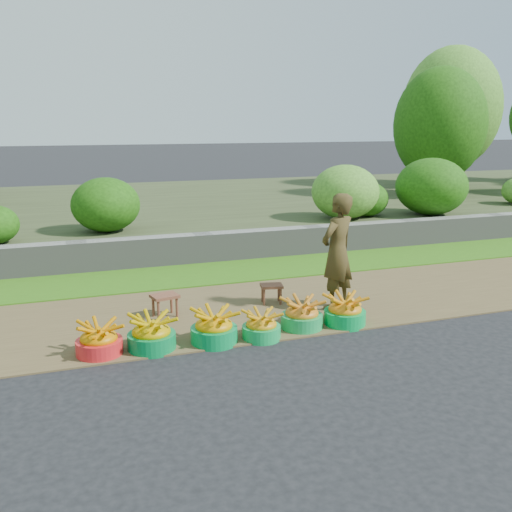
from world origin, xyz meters
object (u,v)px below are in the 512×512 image
object	(u,v)px
basin_c	(214,328)
basin_d	(261,327)
basin_b	(151,335)
basin_e	(302,315)
basin_a	(99,341)
vendor_woman	(337,252)
stool_left	(165,299)
basin_f	(345,312)
stool_right	(271,288)

from	to	relation	value
basin_c	basin_d	distance (m)	0.58
basin_b	basin_d	distance (m)	1.31
basin_e	basin_a	bearing A→B (deg)	-179.47
basin_c	basin_e	size ratio (longest dim) A/B	1.05
basin_c	basin_e	distance (m)	1.18
vendor_woman	basin_a	bearing A→B (deg)	-17.39
stool_left	vendor_woman	xyz separation A→B (m)	(2.32, -0.43, 0.57)
stool_left	basin_a	bearing A→B (deg)	-132.67
basin_d	basin_f	bearing A→B (deg)	4.78
basin_d	basin_e	bearing A→B (deg)	14.51
basin_a	basin_f	distance (m)	3.06
stool_left	stool_right	xyz separation A→B (m)	(1.55, 0.07, -0.02)
basin_e	stool_right	distance (m)	1.05
basin_f	stool_left	bearing A→B (deg)	154.02
basin_b	vendor_woman	xyz separation A→B (m)	(2.66, 0.60, 0.64)
basin_d	basin_b	bearing A→B (deg)	175.58
basin_e	basin_f	size ratio (longest dim) A/B	0.99
basin_f	stool_right	distance (m)	1.26
basin_f	vendor_woman	world-z (taller)	vendor_woman
basin_a	basin_b	distance (m)	0.58
basin_a	stool_right	size ratio (longest dim) A/B	1.47
stool_left	stool_right	bearing A→B (deg)	2.53
stool_left	vendor_woman	size ratio (longest dim) A/B	0.24
basin_b	stool_right	xyz separation A→B (m)	(1.89, 1.11, 0.05)
basin_c	vendor_woman	size ratio (longest dim) A/B	0.34
basin_a	basin_d	xyz separation A→B (m)	(1.88, -0.13, -0.02)
basin_c	vendor_woman	world-z (taller)	vendor_woman
basin_b	stool_right	size ratio (longest dim) A/B	1.56
basin_b	vendor_woman	size ratio (longest dim) A/B	0.34
stool_left	stool_right	world-z (taller)	stool_left
basin_a	basin_d	bearing A→B (deg)	-4.02
basin_c	stool_right	xyz separation A→B (m)	(1.16, 1.15, 0.05)
basin_a	basin_c	bearing A→B (deg)	-3.13
basin_b	vendor_woman	bearing A→B (deg)	12.78
basin_c	basin_f	size ratio (longest dim) A/B	1.03
basin_a	stool_left	world-z (taller)	basin_a
basin_c	stool_left	bearing A→B (deg)	109.53
basin_c	basin_e	bearing A→B (deg)	4.60
basin_c	basin_f	xyz separation A→B (m)	(1.75, 0.04, -0.01)
basin_d	vendor_woman	xyz separation A→B (m)	(1.36, 0.70, 0.67)
basin_f	vendor_woman	xyz separation A→B (m)	(0.18, 0.61, 0.65)
basin_b	vendor_woman	distance (m)	2.80
basin_c	vendor_woman	xyz separation A→B (m)	(1.93, 0.64, 0.64)
basin_e	stool_left	size ratio (longest dim) A/B	1.36
basin_d	stool_right	world-z (taller)	basin_d
basin_e	basin_b	bearing A→B (deg)	-178.36
basin_b	basin_d	size ratio (longest dim) A/B	1.18
basin_e	vendor_woman	xyz separation A→B (m)	(0.76, 0.55, 0.65)
basin_d	basin_e	size ratio (longest dim) A/B	0.88
basin_a	basin_e	size ratio (longest dim) A/B	0.98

